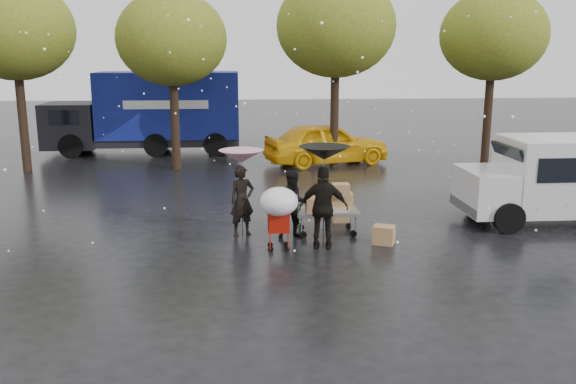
{
  "coord_description": "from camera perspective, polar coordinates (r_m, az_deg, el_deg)",
  "views": [
    {
      "loc": [
        -1.1,
        -12.97,
        4.3
      ],
      "look_at": [
        0.01,
        1.0,
        1.09
      ],
      "focal_mm": 38.0,
      "sensor_mm": 36.0,
      "label": 1
    }
  ],
  "objects": [
    {
      "name": "white_van",
      "position": [
        17.24,
        24.35,
        1.24
      ],
      "size": [
        4.91,
        2.18,
        2.2
      ],
      "color": "silver",
      "rests_on": "ground"
    },
    {
      "name": "shopping_cart",
      "position": [
        13.27,
        -0.86,
        -1.23
      ],
      "size": [
        0.84,
        0.84,
        1.46
      ],
      "color": "#A21309",
      "rests_on": "ground"
    },
    {
      "name": "blue_truck",
      "position": [
        27.35,
        -12.76,
        7.25
      ],
      "size": [
        8.3,
        2.6,
        3.5
      ],
      "color": "navy",
      "rests_on": "ground"
    },
    {
      "name": "vendor_cart",
      "position": [
        14.72,
        4.0,
        -1.2
      ],
      "size": [
        1.52,
        0.8,
        1.27
      ],
      "color": "slate",
      "rests_on": "ground"
    },
    {
      "name": "person_middle",
      "position": [
        14.32,
        0.57,
        -1.23
      ],
      "size": [
        0.87,
        0.72,
        1.61
      ],
      "primitive_type": "imported",
      "rotation": [
        0.0,
        0.0,
        0.15
      ],
      "color": "black",
      "rests_on": "ground"
    },
    {
      "name": "ground",
      "position": [
        13.71,
        0.28,
        -5.39
      ],
      "size": [
        90.0,
        90.0,
        0.0
      ],
      "primitive_type": "plane",
      "color": "black",
      "rests_on": "ground"
    },
    {
      "name": "box_ground_near",
      "position": [
        14.22,
        8.96,
        -3.98
      ],
      "size": [
        0.58,
        0.54,
        0.42
      ],
      "primitive_type": "cube",
      "rotation": [
        0.0,
        0.0,
        -0.43
      ],
      "color": "#996B43",
      "rests_on": "ground"
    },
    {
      "name": "person_black",
      "position": [
        13.56,
        3.36,
        -1.49
      ],
      "size": [
        1.16,
        0.62,
        1.87
      ],
      "primitive_type": "imported",
      "rotation": [
        0.0,
        0.0,
        2.98
      ],
      "color": "black",
      "rests_on": "ground"
    },
    {
      "name": "umbrella_black",
      "position": [
        13.31,
        3.43,
        3.65
      ],
      "size": [
        1.12,
        1.12,
        2.32
      ],
      "color": "#4C4C4C",
      "rests_on": "ground"
    },
    {
      "name": "yellow_taxi",
      "position": [
        24.06,
        3.62,
        4.58
      ],
      "size": [
        5.22,
        3.15,
        1.66
      ],
      "primitive_type": "imported",
      "rotation": [
        0.0,
        0.0,
        1.83
      ],
      "color": "#EBAA0C",
      "rests_on": "ground"
    },
    {
      "name": "box_ground_far",
      "position": [
        15.94,
        4.98,
        -2.18
      ],
      "size": [
        0.45,
        0.35,
        0.34
      ],
      "primitive_type": "cube",
      "rotation": [
        0.0,
        0.0,
        -0.04
      ],
      "color": "#996B43",
      "rests_on": "ground"
    },
    {
      "name": "umbrella_pink",
      "position": [
        14.39,
        -4.39,
        3.34
      ],
      "size": [
        1.06,
        1.06,
        2.07
      ],
      "color": "#4C4C4C",
      "rests_on": "ground"
    },
    {
      "name": "person_pink",
      "position": [
        14.61,
        -4.31,
        -0.81
      ],
      "size": [
        0.73,
        0.62,
        1.7
      ],
      "primitive_type": "imported",
      "rotation": [
        0.0,
        0.0,
        0.41
      ],
      "color": "black",
      "rests_on": "ground"
    },
    {
      "name": "tree_row",
      "position": [
        22.99,
        -3.07,
        14.68
      ],
      "size": [
        21.6,
        4.4,
        7.12
      ],
      "color": "black",
      "rests_on": "ground"
    }
  ]
}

